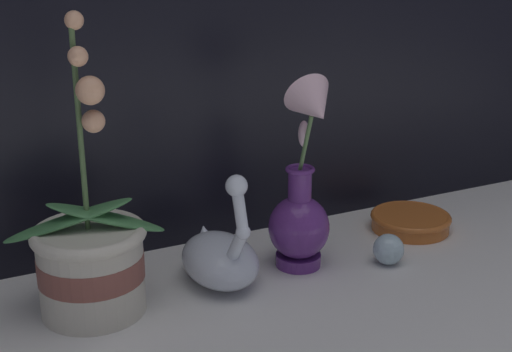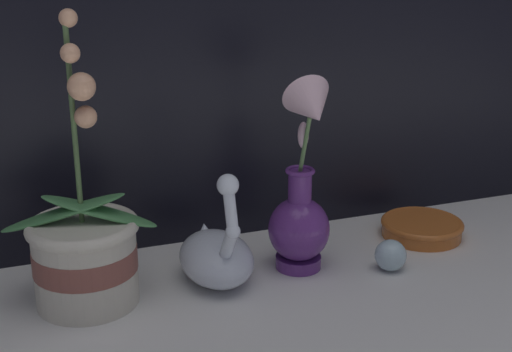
% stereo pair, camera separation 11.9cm
% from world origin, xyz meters
% --- Properties ---
extents(ground_plane, '(2.80, 2.80, 0.00)m').
position_xyz_m(ground_plane, '(0.00, 0.00, 0.00)').
color(ground_plane, silver).
extents(orchid_potted_plant, '(0.24, 0.17, 0.45)m').
position_xyz_m(orchid_potted_plant, '(-0.32, 0.11, 0.09)').
color(orchid_potted_plant, beige).
rests_on(orchid_potted_plant, ground_plane).
extents(swan_figurine, '(0.12, 0.20, 0.21)m').
position_xyz_m(swan_figurine, '(-0.11, 0.11, 0.05)').
color(swan_figurine, silver).
rests_on(swan_figurine, ground_plane).
extents(blue_vase, '(0.11, 0.14, 0.34)m').
position_xyz_m(blue_vase, '(0.04, 0.10, 0.12)').
color(blue_vase, '#602D7F').
rests_on(blue_vase, ground_plane).
extents(glass_sphere, '(0.05, 0.05, 0.05)m').
position_xyz_m(glass_sphere, '(0.18, 0.04, 0.03)').
color(glass_sphere, silver).
rests_on(glass_sphere, ground_plane).
extents(amber_dish, '(0.16, 0.16, 0.03)m').
position_xyz_m(amber_dish, '(0.31, 0.15, 0.02)').
color(amber_dish, '#C66628').
rests_on(amber_dish, ground_plane).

